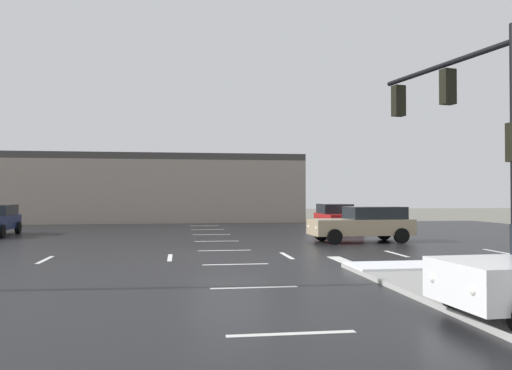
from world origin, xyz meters
TOP-DOWN VIEW (x-y plane):
  - ground_plane at (0.00, 0.00)m, footprint 120.00×120.00m
  - road_asphalt at (0.00, 0.00)m, footprint 44.00×44.00m
  - snow_strip_curbside at (5.00, -4.00)m, footprint 4.00×1.60m
  - lane_markings at (1.20, -1.38)m, footprint 36.15×36.15m
  - traffic_signal_mast at (5.64, -5.50)m, footprint 1.23×5.09m
  - strip_building_background at (-4.40, 24.84)m, footprint 24.36×8.00m
  - sedan_red at (7.28, 11.39)m, footprint 2.21×4.61m
  - sedan_tan at (6.51, 4.69)m, footprint 4.60×2.17m

SIDE VIEW (x-z plane):
  - ground_plane at x=0.00m, z-range 0.00..0.00m
  - road_asphalt at x=0.00m, z-range 0.00..0.02m
  - lane_markings at x=1.20m, z-range 0.02..0.03m
  - snow_strip_curbside at x=5.00m, z-range 0.14..0.20m
  - sedan_red at x=7.28m, z-range 0.06..1.64m
  - sedan_tan at x=6.51m, z-range 0.06..1.64m
  - strip_building_background at x=-4.40m, z-range 0.00..5.23m
  - traffic_signal_mast at x=5.64m, z-range 1.13..7.07m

